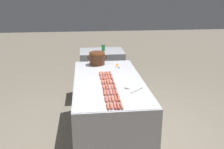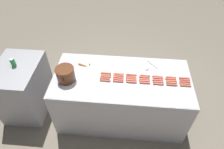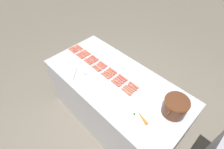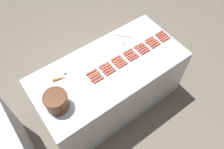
# 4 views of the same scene
# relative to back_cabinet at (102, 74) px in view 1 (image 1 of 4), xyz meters

# --- Properties ---
(ground_plane) EXTENTS (20.00, 20.00, 0.00)m
(ground_plane) POSITION_rel_back_cabinet_xyz_m (-0.03, -1.53, -0.46)
(ground_plane) COLOR #756B5B
(griddle_counter) EXTENTS (0.91, 1.90, 0.87)m
(griddle_counter) POSITION_rel_back_cabinet_xyz_m (-0.03, -1.53, -0.02)
(griddle_counter) COLOR #BCBCC1
(griddle_counter) RESTS_ON ground_plane
(back_cabinet) EXTENTS (0.82, 0.63, 0.91)m
(back_cabinet) POSITION_rel_back_cabinet_xyz_m (0.00, 0.00, 0.00)
(back_cabinet) COLOR #A0A0A4
(back_cabinet) RESTS_ON ground_plane
(hot_dog_0) EXTENTS (0.03, 0.15, 0.03)m
(hot_dog_0) POSITION_rel_back_cabinet_xyz_m (-0.11, -2.37, 0.43)
(hot_dog_0) COLOR #CD6748
(hot_dog_0) RESTS_ON griddle_counter
(hot_dog_1) EXTENTS (0.03, 0.15, 0.03)m
(hot_dog_1) POSITION_rel_back_cabinet_xyz_m (-0.11, -2.19, 0.43)
(hot_dog_1) COLOR #BF5F4A
(hot_dog_1) RESTS_ON griddle_counter
(hot_dog_2) EXTENTS (0.03, 0.15, 0.03)m
(hot_dog_2) POSITION_rel_back_cabinet_xyz_m (-0.11, -2.02, 0.43)
(hot_dog_2) COLOR #C76248
(hot_dog_2) RESTS_ON griddle_counter
(hot_dog_3) EXTENTS (0.03, 0.15, 0.03)m
(hot_dog_3) POSITION_rel_back_cabinet_xyz_m (-0.11, -1.84, 0.43)
(hot_dog_3) COLOR #CC5C4B
(hot_dog_3) RESTS_ON griddle_counter
(hot_dog_4) EXTENTS (0.03, 0.15, 0.03)m
(hot_dog_4) POSITION_rel_back_cabinet_xyz_m (-0.11, -1.66, 0.43)
(hot_dog_4) COLOR #CD604F
(hot_dog_4) RESTS_ON griddle_counter
(hot_dog_5) EXTENTS (0.03, 0.15, 0.03)m
(hot_dog_5) POSITION_rel_back_cabinet_xyz_m (-0.11, -1.49, 0.43)
(hot_dog_5) COLOR #C75A48
(hot_dog_5) RESTS_ON griddle_counter
(hot_dog_6) EXTENTS (0.03, 0.15, 0.03)m
(hot_dog_6) POSITION_rel_back_cabinet_xyz_m (-0.12, -1.31, 0.43)
(hot_dog_6) COLOR #C26549
(hot_dog_6) RESTS_ON griddle_counter
(hot_dog_7) EXTENTS (0.03, 0.15, 0.03)m
(hot_dog_7) POSITION_rel_back_cabinet_xyz_m (-0.08, -2.37, 0.43)
(hot_dog_7) COLOR #CA634C
(hot_dog_7) RESTS_ON griddle_counter
(hot_dog_8) EXTENTS (0.03, 0.15, 0.03)m
(hot_dog_8) POSITION_rel_back_cabinet_xyz_m (-0.08, -2.19, 0.43)
(hot_dog_8) COLOR #CA6751
(hot_dog_8) RESTS_ON griddle_counter
(hot_dog_9) EXTENTS (0.03, 0.15, 0.03)m
(hot_dog_9) POSITION_rel_back_cabinet_xyz_m (-0.08, -2.02, 0.43)
(hot_dog_9) COLOR #C35C51
(hot_dog_9) RESTS_ON griddle_counter
(hot_dog_10) EXTENTS (0.03, 0.15, 0.03)m
(hot_dog_10) POSITION_rel_back_cabinet_xyz_m (-0.08, -1.84, 0.43)
(hot_dog_10) COLOR #CC5D50
(hot_dog_10) RESTS_ON griddle_counter
(hot_dog_11) EXTENTS (0.03, 0.15, 0.03)m
(hot_dog_11) POSITION_rel_back_cabinet_xyz_m (-0.08, -1.66, 0.43)
(hot_dog_11) COLOR #C96348
(hot_dog_11) RESTS_ON griddle_counter
(hot_dog_12) EXTENTS (0.03, 0.15, 0.03)m
(hot_dog_12) POSITION_rel_back_cabinet_xyz_m (-0.08, -1.48, 0.43)
(hot_dog_12) COLOR #CD5A4F
(hot_dog_12) RESTS_ON griddle_counter
(hot_dog_13) EXTENTS (0.03, 0.15, 0.03)m
(hot_dog_13) POSITION_rel_back_cabinet_xyz_m (-0.08, -1.30, 0.43)
(hot_dog_13) COLOR #CA5F4A
(hot_dog_13) RESTS_ON griddle_counter
(hot_dog_14) EXTENTS (0.03, 0.15, 0.03)m
(hot_dog_14) POSITION_rel_back_cabinet_xyz_m (-0.04, -2.37, 0.43)
(hot_dog_14) COLOR #CD5948
(hot_dog_14) RESTS_ON griddle_counter
(hot_dog_15) EXTENTS (0.03, 0.15, 0.03)m
(hot_dog_15) POSITION_rel_back_cabinet_xyz_m (-0.05, -2.20, 0.43)
(hot_dog_15) COLOR #C85F49
(hot_dog_15) RESTS_ON griddle_counter
(hot_dog_16) EXTENTS (0.03, 0.15, 0.03)m
(hot_dog_16) POSITION_rel_back_cabinet_xyz_m (-0.05, -2.01, 0.43)
(hot_dog_16) COLOR #C16250
(hot_dog_16) RESTS_ON griddle_counter
(hot_dog_17) EXTENTS (0.03, 0.15, 0.03)m
(hot_dog_17) POSITION_rel_back_cabinet_xyz_m (-0.05, -1.84, 0.43)
(hot_dog_17) COLOR #CC654A
(hot_dog_17) RESTS_ON griddle_counter
(hot_dog_18) EXTENTS (0.03, 0.15, 0.03)m
(hot_dog_18) POSITION_rel_back_cabinet_xyz_m (-0.05, -1.66, 0.43)
(hot_dog_18) COLOR #CA674F
(hot_dog_18) RESTS_ON griddle_counter
(hot_dog_19) EXTENTS (0.03, 0.15, 0.03)m
(hot_dog_19) POSITION_rel_back_cabinet_xyz_m (-0.04, -1.48, 0.43)
(hot_dog_19) COLOR #CD5D4D
(hot_dog_19) RESTS_ON griddle_counter
(hot_dog_20) EXTENTS (0.03, 0.15, 0.03)m
(hot_dog_20) POSITION_rel_back_cabinet_xyz_m (-0.04, -1.31, 0.43)
(hot_dog_20) COLOR #BF664E
(hot_dog_20) RESTS_ON griddle_counter
(hot_dog_21) EXTENTS (0.03, 0.15, 0.03)m
(hot_dog_21) POSITION_rel_back_cabinet_xyz_m (-0.01, -2.38, 0.43)
(hot_dog_21) COLOR #C05B4F
(hot_dog_21) RESTS_ON griddle_counter
(hot_dog_22) EXTENTS (0.03, 0.15, 0.03)m
(hot_dog_22) POSITION_rel_back_cabinet_xyz_m (-0.01, -2.19, 0.43)
(hot_dog_22) COLOR #CB5F47
(hot_dog_22) RESTS_ON griddle_counter
(hot_dog_23) EXTENTS (0.03, 0.15, 0.03)m
(hot_dog_23) POSITION_rel_back_cabinet_xyz_m (-0.01, -2.02, 0.43)
(hot_dog_23) COLOR #CD5A48
(hot_dog_23) RESTS_ON griddle_counter
(hot_dog_24) EXTENTS (0.03, 0.15, 0.03)m
(hot_dog_24) POSITION_rel_back_cabinet_xyz_m (-0.01, -1.84, 0.43)
(hot_dog_24) COLOR #C66650
(hot_dog_24) RESTS_ON griddle_counter
(hot_dog_25) EXTENTS (0.03, 0.15, 0.03)m
(hot_dog_25) POSITION_rel_back_cabinet_xyz_m (-0.01, -1.66, 0.43)
(hot_dog_25) COLOR #CD6347
(hot_dog_25) RESTS_ON griddle_counter
(hot_dog_26) EXTENTS (0.03, 0.15, 0.03)m
(hot_dog_26) POSITION_rel_back_cabinet_xyz_m (-0.01, -1.48, 0.43)
(hot_dog_26) COLOR #CC664A
(hot_dog_26) RESTS_ON griddle_counter
(hot_dog_27) EXTENTS (0.03, 0.15, 0.03)m
(hot_dog_27) POSITION_rel_back_cabinet_xyz_m (-0.01, -1.31, 0.43)
(hot_dog_27) COLOR #C76648
(hot_dog_27) RESTS_ON griddle_counter
(hot_dog_28) EXTENTS (0.03, 0.15, 0.03)m
(hot_dog_28) POSITION_rel_back_cabinet_xyz_m (0.02, -2.38, 0.43)
(hot_dog_28) COLOR #C96149
(hot_dog_28) RESTS_ON griddle_counter
(hot_dog_29) EXTENTS (0.03, 0.15, 0.03)m
(hot_dog_29) POSITION_rel_back_cabinet_xyz_m (0.02, -2.20, 0.43)
(hot_dog_29) COLOR #C65E49
(hot_dog_29) RESTS_ON griddle_counter
(hot_dog_30) EXTENTS (0.03, 0.15, 0.03)m
(hot_dog_30) POSITION_rel_back_cabinet_xyz_m (0.02, -2.01, 0.43)
(hot_dog_30) COLOR #CE6651
(hot_dog_30) RESTS_ON griddle_counter
(hot_dog_31) EXTENTS (0.03, 0.15, 0.03)m
(hot_dog_31) POSITION_rel_back_cabinet_xyz_m (0.02, -1.84, 0.43)
(hot_dog_31) COLOR #C15D4A
(hot_dog_31) RESTS_ON griddle_counter
(hot_dog_32) EXTENTS (0.03, 0.15, 0.03)m
(hot_dog_32) POSITION_rel_back_cabinet_xyz_m (0.03, -1.66, 0.43)
(hot_dog_32) COLOR #C55D4A
(hot_dog_32) RESTS_ON griddle_counter
(hot_dog_33) EXTENTS (0.03, 0.15, 0.03)m
(hot_dog_33) POSITION_rel_back_cabinet_xyz_m (0.02, -1.48, 0.43)
(hot_dog_33) COLOR #CA5C50
(hot_dog_33) RESTS_ON griddle_counter
(hot_dog_34) EXTENTS (0.04, 0.15, 0.03)m
(hot_dog_34) POSITION_rel_back_cabinet_xyz_m (0.03, -1.30, 0.43)
(hot_dog_34) COLOR #C56850
(hot_dog_34) RESTS_ON griddle_counter
(bean_pot) EXTENTS (0.31, 0.25, 0.20)m
(bean_pot) POSITION_rel_back_cabinet_xyz_m (-0.13, -0.79, 0.53)
(bean_pot) COLOR #562D19
(bean_pot) RESTS_ON griddle_counter
(serving_spoon) EXTENTS (0.23, 0.21, 0.02)m
(serving_spoon) POSITION_rel_back_cabinet_xyz_m (0.20, -1.91, 0.42)
(serving_spoon) COLOR #B7B7BC
(serving_spoon) RESTS_ON griddle_counter
(carrot) EXTENTS (0.08, 0.18, 0.03)m
(carrot) POSITION_rel_back_cabinet_xyz_m (0.16, -0.97, 0.43)
(carrot) COLOR orange
(carrot) RESTS_ON griddle_counter
(soda_can) EXTENTS (0.07, 0.07, 0.13)m
(soda_can) POSITION_rel_back_cabinet_xyz_m (0.03, 0.01, 0.52)
(soda_can) COLOR #1E8C38
(soda_can) RESTS_ON back_cabinet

